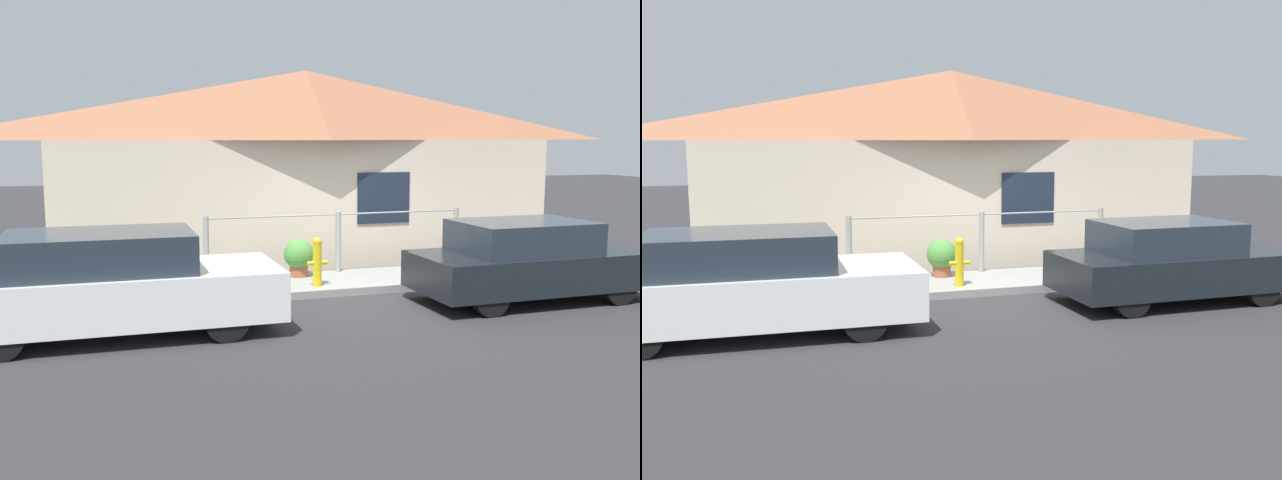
# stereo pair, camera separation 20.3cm
# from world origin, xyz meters

# --- Properties ---
(ground_plane) EXTENTS (60.00, 60.00, 0.00)m
(ground_plane) POSITION_xyz_m (0.00, 0.00, 0.00)
(ground_plane) COLOR #2D2D30
(sidewalk) EXTENTS (24.00, 1.61, 0.13)m
(sidewalk) POSITION_xyz_m (0.00, 0.81, 0.06)
(sidewalk) COLOR gray
(sidewalk) RESTS_ON ground_plane
(house) EXTENTS (10.37, 2.23, 3.88)m
(house) POSITION_xyz_m (0.00, 3.31, 3.02)
(house) COLOR beige
(house) RESTS_ON ground_plane
(fence) EXTENTS (4.90, 0.10, 1.10)m
(fence) POSITION_xyz_m (0.00, 1.46, 0.74)
(fence) COLOR #999993
(fence) RESTS_ON sidewalk
(car_left) EXTENTS (4.28, 1.80, 1.36)m
(car_left) POSITION_xyz_m (-4.06, -1.15, 0.68)
(car_left) COLOR white
(car_left) RESTS_ON ground_plane
(car_right) EXTENTS (3.68, 1.67, 1.27)m
(car_right) POSITION_xyz_m (2.21, -1.15, 0.63)
(car_right) COLOR black
(car_right) RESTS_ON ground_plane
(fire_hydrant) EXTENTS (0.34, 0.15, 0.81)m
(fire_hydrant) POSITION_xyz_m (-0.76, 0.35, 0.55)
(fire_hydrant) COLOR yellow
(fire_hydrant) RESTS_ON sidewalk
(potted_plant_near_hydrant) EXTENTS (0.53, 0.53, 0.66)m
(potted_plant_near_hydrant) POSITION_xyz_m (-0.82, 1.24, 0.49)
(potted_plant_near_hydrant) COLOR #9E5638
(potted_plant_near_hydrant) RESTS_ON sidewalk
(potted_plant_by_fence) EXTENTS (0.59, 0.59, 0.68)m
(potted_plant_by_fence) POSITION_xyz_m (-3.94, 1.16, 0.50)
(potted_plant_by_fence) COLOR brown
(potted_plant_by_fence) RESTS_ON sidewalk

